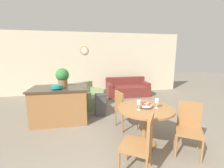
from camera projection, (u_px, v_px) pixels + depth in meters
name	position (u px, v px, depth m)	size (l,w,h in m)	color
wall_back	(94.00, 63.00, 6.75)	(8.00, 0.09, 2.70)	beige
dining_table	(145.00, 116.00, 2.83)	(1.05, 1.05, 0.76)	#9E6B3D
dining_chair_near_left	(141.00, 142.00, 2.13)	(0.58, 0.58, 0.91)	#9E6B3D
dining_chair_near_right	(189.00, 126.00, 2.64)	(0.58, 0.58, 0.91)	#9E6B3D
dining_chair_far_side	(123.00, 108.00, 3.50)	(0.50, 0.50, 0.91)	#9E6B3D
fruit_bowl	(146.00, 105.00, 2.79)	(0.24, 0.24, 0.10)	silver
wine_glass_left	(139.00, 103.00, 2.65)	(0.07, 0.07, 0.18)	silver
wine_glass_right	(157.00, 101.00, 2.74)	(0.07, 0.07, 0.18)	silver
kitchen_island	(61.00, 104.00, 3.91)	(1.40, 0.89, 0.91)	#9E6B3D
teal_bowl	(57.00, 87.00, 3.62)	(0.28, 0.28, 0.09)	teal
potted_plant	(62.00, 76.00, 4.00)	(0.35, 0.35, 0.46)	#A36642
trash_bin	(100.00, 105.00, 4.33)	(0.29, 0.28, 0.63)	#47474C
couch	(127.00, 89.00, 6.50)	(1.78, 0.94, 0.76)	maroon
armchair	(88.00, 98.00, 5.15)	(1.22, 1.23, 0.79)	gray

